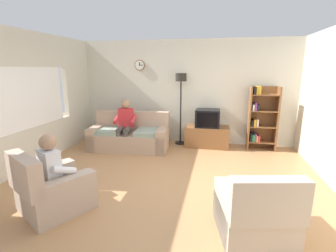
{
  "coord_description": "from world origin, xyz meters",
  "views": [
    {
      "loc": [
        0.88,
        -3.93,
        1.98
      ],
      "look_at": [
        -0.12,
        0.87,
        0.82
      ],
      "focal_mm": 26.37,
      "sensor_mm": 36.0,
      "label": 1
    }
  ],
  "objects_px": {
    "tv_stand": "(207,136)",
    "armchair_near_bookshelf": "(255,214)",
    "bookshelf": "(260,118)",
    "armchair_near_window": "(53,191)",
    "couch": "(130,136)",
    "floor_lamp": "(181,89)",
    "tv": "(208,118)",
    "person_in_left_armchair": "(57,168)",
    "person_on_couch": "(125,122)"
  },
  "relations": [
    {
      "from": "tv_stand",
      "to": "armchair_near_bookshelf",
      "type": "height_order",
      "value": "armchair_near_bookshelf"
    },
    {
      "from": "bookshelf",
      "to": "armchair_near_window",
      "type": "xyz_separation_m",
      "value": [
        -3.24,
        -3.49,
        -0.5
      ]
    },
    {
      "from": "tv_stand",
      "to": "bookshelf",
      "type": "distance_m",
      "value": 1.38
    },
    {
      "from": "armchair_near_window",
      "to": "armchair_near_bookshelf",
      "type": "height_order",
      "value": "same"
    },
    {
      "from": "couch",
      "to": "floor_lamp",
      "type": "xyz_separation_m",
      "value": [
        1.17,
        0.68,
        1.14
      ]
    },
    {
      "from": "tv",
      "to": "armchair_near_window",
      "type": "relative_size",
      "value": 0.52
    },
    {
      "from": "tv",
      "to": "bookshelf",
      "type": "height_order",
      "value": "bookshelf"
    },
    {
      "from": "floor_lamp",
      "to": "bookshelf",
      "type": "bearing_deg",
      "value": -0.72
    },
    {
      "from": "tv",
      "to": "bookshelf",
      "type": "relative_size",
      "value": 0.39
    },
    {
      "from": "person_in_left_armchair",
      "to": "armchair_near_window",
      "type": "bearing_deg",
      "value": -119.96
    },
    {
      "from": "couch",
      "to": "floor_lamp",
      "type": "height_order",
      "value": "floor_lamp"
    },
    {
      "from": "bookshelf",
      "to": "armchair_near_bookshelf",
      "type": "relative_size",
      "value": 1.51
    },
    {
      "from": "tv_stand",
      "to": "bookshelf",
      "type": "xyz_separation_m",
      "value": [
        1.27,
        0.07,
        0.52
      ]
    },
    {
      "from": "floor_lamp",
      "to": "armchair_near_bookshelf",
      "type": "relative_size",
      "value": 1.8
    },
    {
      "from": "bookshelf",
      "to": "armchair_near_window",
      "type": "bearing_deg",
      "value": -132.9
    },
    {
      "from": "tv_stand",
      "to": "armchair_near_bookshelf",
      "type": "distance_m",
      "value": 3.51
    },
    {
      "from": "floor_lamp",
      "to": "tv",
      "type": "bearing_deg",
      "value": -9.9
    },
    {
      "from": "person_on_couch",
      "to": "person_in_left_armchair",
      "type": "xyz_separation_m",
      "value": [
        0.02,
        -2.65,
        -0.09
      ]
    },
    {
      "from": "tv_stand",
      "to": "person_on_couch",
      "type": "relative_size",
      "value": 0.89
    },
    {
      "from": "tv_stand",
      "to": "person_in_left_armchair",
      "type": "xyz_separation_m",
      "value": [
        -1.92,
        -3.34,
        0.34
      ]
    },
    {
      "from": "armchair_near_window",
      "to": "person_in_left_armchair",
      "type": "height_order",
      "value": "person_in_left_armchair"
    },
    {
      "from": "person_in_left_armchair",
      "to": "bookshelf",
      "type": "bearing_deg",
      "value": 46.86
    },
    {
      "from": "couch",
      "to": "armchair_near_bookshelf",
      "type": "bearing_deg",
      "value": -47.5
    },
    {
      "from": "couch",
      "to": "bookshelf",
      "type": "height_order",
      "value": "bookshelf"
    },
    {
      "from": "tv_stand",
      "to": "armchair_near_window",
      "type": "distance_m",
      "value": 3.94
    },
    {
      "from": "armchair_near_window",
      "to": "tv_stand",
      "type": "bearing_deg",
      "value": 60.05
    },
    {
      "from": "couch",
      "to": "person_in_left_armchair",
      "type": "xyz_separation_m",
      "value": [
        -0.04,
        -2.76,
        0.29
      ]
    },
    {
      "from": "person_on_couch",
      "to": "armchair_near_bookshelf",
      "type": "bearing_deg",
      "value": -45.65
    },
    {
      "from": "person_in_left_armchair",
      "to": "floor_lamp",
      "type": "bearing_deg",
      "value": 70.51
    },
    {
      "from": "armchair_near_window",
      "to": "person_on_couch",
      "type": "relative_size",
      "value": 0.94
    },
    {
      "from": "couch",
      "to": "floor_lamp",
      "type": "distance_m",
      "value": 1.77
    },
    {
      "from": "person_on_couch",
      "to": "bookshelf",
      "type": "bearing_deg",
      "value": 13.28
    },
    {
      "from": "tv_stand",
      "to": "bookshelf",
      "type": "height_order",
      "value": "bookshelf"
    },
    {
      "from": "tv",
      "to": "person_in_left_armchair",
      "type": "height_order",
      "value": "person_in_left_armchair"
    },
    {
      "from": "tv",
      "to": "armchair_near_window",
      "type": "height_order",
      "value": "tv"
    },
    {
      "from": "floor_lamp",
      "to": "couch",
      "type": "bearing_deg",
      "value": -150.06
    },
    {
      "from": "tv_stand",
      "to": "bookshelf",
      "type": "bearing_deg",
      "value": 3.32
    },
    {
      "from": "bookshelf",
      "to": "armchair_near_bookshelf",
      "type": "xyz_separation_m",
      "value": [
        -0.54,
        -3.51,
        -0.5
      ]
    },
    {
      "from": "tv",
      "to": "armchair_near_window",
      "type": "distance_m",
      "value": 3.95
    },
    {
      "from": "armchair_near_bookshelf",
      "to": "tv_stand",
      "type": "bearing_deg",
      "value": 102.11
    },
    {
      "from": "person_in_left_armchair",
      "to": "armchair_near_bookshelf",
      "type": "bearing_deg",
      "value": -2.01
    },
    {
      "from": "bookshelf",
      "to": "person_in_left_armchair",
      "type": "distance_m",
      "value": 4.68
    },
    {
      "from": "armchair_near_window",
      "to": "armchair_near_bookshelf",
      "type": "bearing_deg",
      "value": -0.34
    },
    {
      "from": "armchair_near_window",
      "to": "person_in_left_armchair",
      "type": "relative_size",
      "value": 1.04
    },
    {
      "from": "couch",
      "to": "armchair_near_window",
      "type": "relative_size",
      "value": 1.68
    },
    {
      "from": "tv_stand",
      "to": "armchair_near_bookshelf",
      "type": "bearing_deg",
      "value": -77.89
    },
    {
      "from": "tv",
      "to": "armchair_near_window",
      "type": "xyz_separation_m",
      "value": [
        -1.97,
        -3.39,
        -0.46
      ]
    },
    {
      "from": "tv",
      "to": "bookshelf",
      "type": "xyz_separation_m",
      "value": [
        1.27,
        0.1,
        0.04
      ]
    },
    {
      "from": "bookshelf",
      "to": "armchair_near_bookshelf",
      "type": "height_order",
      "value": "bookshelf"
    },
    {
      "from": "floor_lamp",
      "to": "person_on_couch",
      "type": "bearing_deg",
      "value": -147.66
    }
  ]
}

